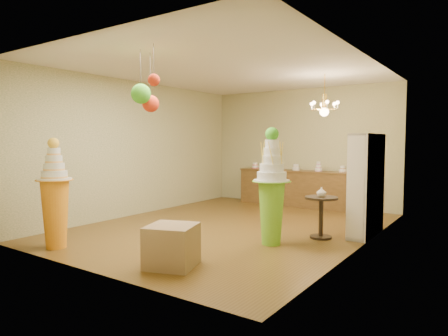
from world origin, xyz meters
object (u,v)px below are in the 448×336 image
Objects in this scene: sideboard at (296,188)px; round_table at (321,211)px; pedestal_orange at (55,204)px; pedestal_green at (272,197)px.

sideboard reaches higher than round_table.
sideboard is at bearing 76.24° from pedestal_orange.
pedestal_orange reaches higher than round_table.
pedestal_orange is 0.57× the size of sideboard.
pedestal_orange is (-2.68, -2.10, -0.09)m from pedestal_green.
pedestal_green is 1.10× the size of pedestal_orange.
pedestal_green is 3.41m from pedestal_orange.
pedestal_green reaches higher than pedestal_orange.
sideboard is 3.34m from round_table.
pedestal_orange is 5.98m from sideboard.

